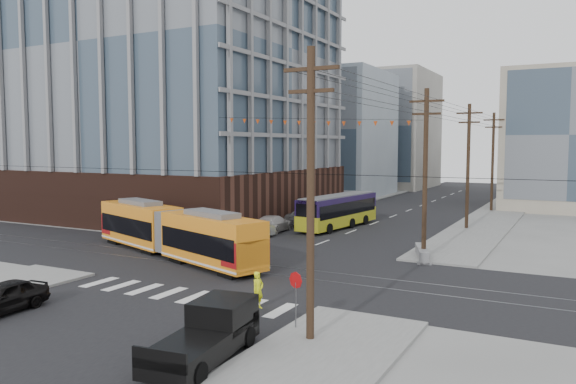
% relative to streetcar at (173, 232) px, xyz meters
% --- Properties ---
extents(ground, '(160.00, 160.00, 0.00)m').
position_rel_streetcar_xyz_m(ground, '(6.61, -4.46, -1.67)').
color(ground, slate).
extents(office_building, '(30.00, 25.00, 28.60)m').
position_rel_streetcar_xyz_m(office_building, '(-15.39, 18.54, 12.63)').
color(office_building, '#381E16').
rests_on(office_building, ground).
extents(bg_bldg_nw_near, '(18.00, 16.00, 18.00)m').
position_rel_streetcar_xyz_m(bg_bldg_nw_near, '(-10.39, 47.54, 7.33)').
color(bg_bldg_nw_near, '#8C99A5').
rests_on(bg_bldg_nw_near, ground).
extents(bg_bldg_ne_near, '(14.00, 14.00, 16.00)m').
position_rel_streetcar_xyz_m(bg_bldg_ne_near, '(22.61, 43.54, 6.33)').
color(bg_bldg_ne_near, gray).
rests_on(bg_bldg_ne_near, ground).
extents(bg_bldg_nw_far, '(16.00, 18.00, 20.00)m').
position_rel_streetcar_xyz_m(bg_bldg_nw_far, '(-7.39, 67.54, 8.33)').
color(bg_bldg_nw_far, gray).
rests_on(bg_bldg_nw_far, ground).
extents(utility_pole_near, '(0.30, 0.30, 11.00)m').
position_rel_streetcar_xyz_m(utility_pole_near, '(15.11, -10.46, 3.83)').
color(utility_pole_near, black).
rests_on(utility_pole_near, ground).
extents(utility_pole_far, '(0.30, 0.30, 11.00)m').
position_rel_streetcar_xyz_m(utility_pole_far, '(15.11, 51.54, 3.83)').
color(utility_pole_far, black).
rests_on(utility_pole_far, ground).
extents(streetcar, '(17.05, 8.33, 3.33)m').
position_rel_streetcar_xyz_m(streetcar, '(0.00, 0.00, 0.00)').
color(streetcar, orange).
rests_on(streetcar, ground).
extents(city_bus, '(3.53, 10.95, 3.05)m').
position_rel_streetcar_xyz_m(city_bus, '(4.68, 17.26, -0.14)').
color(city_bus, '#1C0F3A').
rests_on(city_bus, ground).
extents(pickup_truck, '(2.53, 5.52, 1.81)m').
position_rel_streetcar_xyz_m(pickup_truck, '(12.67, -13.90, -0.76)').
color(pickup_truck, black).
rests_on(pickup_truck, ground).
extents(black_sedan, '(1.98, 4.30, 1.43)m').
position_rel_streetcar_xyz_m(black_sedan, '(1.49, -13.53, -0.95)').
color(black_sedan, black).
rests_on(black_sedan, ground).
extents(parked_car_silver, '(2.77, 5.21, 1.63)m').
position_rel_streetcar_xyz_m(parked_car_silver, '(0.87, 7.90, -0.85)').
color(parked_car_silver, '#B6B6B6').
rests_on(parked_car_silver, ground).
extents(parked_car_white, '(2.53, 5.18, 1.45)m').
position_rel_streetcar_xyz_m(parked_car_white, '(0.70, 12.38, -0.94)').
color(parked_car_white, '#B4AFAE').
rests_on(parked_car_white, ground).
extents(parked_car_grey, '(2.59, 5.34, 1.46)m').
position_rel_streetcar_xyz_m(parked_car_grey, '(1.15, 18.14, -0.93)').
color(parked_car_grey, '#585858').
rests_on(parked_car_grey, ground).
extents(pedestrian, '(0.54, 0.70, 1.71)m').
position_rel_streetcar_xyz_m(pedestrian, '(11.17, -7.68, -0.81)').
color(pedestrian, '#F4FC17').
rests_on(pedestrian, ground).
extents(stop_sign, '(0.86, 0.86, 2.25)m').
position_rel_streetcar_xyz_m(stop_sign, '(14.06, -9.59, -0.54)').
color(stop_sign, '#AC0A0C').
rests_on(stop_sign, ground).
extents(jersey_barrier, '(2.09, 3.91, 0.77)m').
position_rel_streetcar_xyz_m(jersey_barrier, '(14.91, 6.91, -1.28)').
color(jersey_barrier, gray).
rests_on(jersey_barrier, ground).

